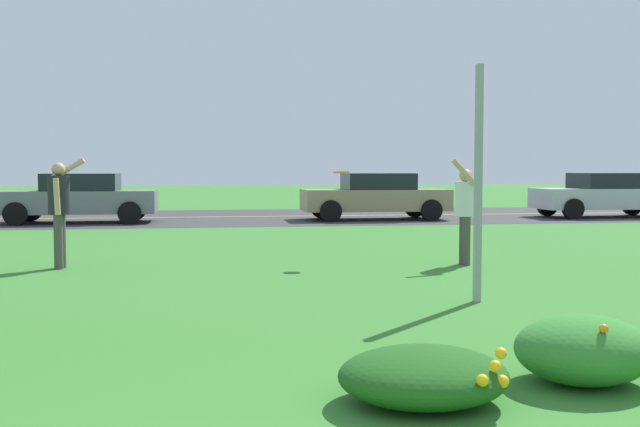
{
  "coord_description": "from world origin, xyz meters",
  "views": [
    {
      "loc": [
        -0.76,
        -1.45,
        1.59
      ],
      "look_at": [
        0.81,
        8.65,
        0.97
      ],
      "focal_mm": 41.68,
      "sensor_mm": 36.0,
      "label": 1
    }
  ],
  "objects": [
    {
      "name": "highway_center_stripe",
      "position": [
        0.0,
        23.1,
        0.01
      ],
      "size": [
        120.0,
        0.16,
        0.0
      ],
      "primitive_type": "cube",
      "color": "yellow",
      "rests_on": "ground"
    },
    {
      "name": "daylily_clump_front_center",
      "position": [
        1.99,
        3.59,
        0.25
      ],
      "size": [
        1.02,
        0.91,
        0.51
      ],
      "color": "#337F2D",
      "rests_on": "ground"
    },
    {
      "name": "ground_plane",
      "position": [
        0.0,
        11.55,
        0.0
      ],
      "size": [
        120.0,
        120.0,
        0.0
      ],
      "primitive_type": "plane",
      "color": "#387A2D"
    },
    {
      "name": "daylily_clump_mid_center",
      "position": [
        0.69,
        3.31,
        0.19
      ],
      "size": [
        1.17,
        1.02,
        0.43
      ],
      "color": "#1E5619",
      "rests_on": "ground"
    },
    {
      "name": "car_gray_center_right",
      "position": [
        -4.41,
        21.14,
        0.74
      ],
      "size": [
        4.5,
        2.0,
        1.45
      ],
      "color": "slate",
      "rests_on": "ground"
    },
    {
      "name": "person_thrower_dark_shirt",
      "position": [
        -3.04,
        10.8,
        1.02
      ],
      "size": [
        0.56,
        0.5,
        1.77
      ],
      "color": "#232328",
      "rests_on": "ground"
    },
    {
      "name": "person_catcher_white_shirt",
      "position": [
        3.48,
        10.25,
        0.95
      ],
      "size": [
        0.48,
        0.5,
        1.76
      ],
      "color": "silver",
      "rests_on": "ground"
    },
    {
      "name": "frisbee_orange",
      "position": [
        1.49,
        10.7,
        1.53
      ],
      "size": [
        0.28,
        0.28,
        0.04
      ],
      "color": "orange"
    },
    {
      "name": "highway_strip",
      "position": [
        0.0,
        23.1,
        0.0
      ],
      "size": [
        120.0,
        8.7,
        0.01
      ],
      "primitive_type": "cube",
      "color": "#38383A",
      "rests_on": "ground"
    },
    {
      "name": "sign_post_near_path",
      "position": [
        2.44,
        6.94,
        1.41
      ],
      "size": [
        0.07,
        0.1,
        2.81
      ],
      "color": "#93969B",
      "rests_on": "ground"
    },
    {
      "name": "car_tan_center_left",
      "position": [
        4.51,
        21.14,
        0.74
      ],
      "size": [
        4.5,
        2.0,
        1.45
      ],
      "color": "#937F60",
      "rests_on": "ground"
    },
    {
      "name": "car_silver_leftmost",
      "position": [
        12.22,
        21.14,
        0.74
      ],
      "size": [
        4.5,
        2.0,
        1.45
      ],
      "color": "#B7BABF",
      "rests_on": "ground"
    }
  ]
}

